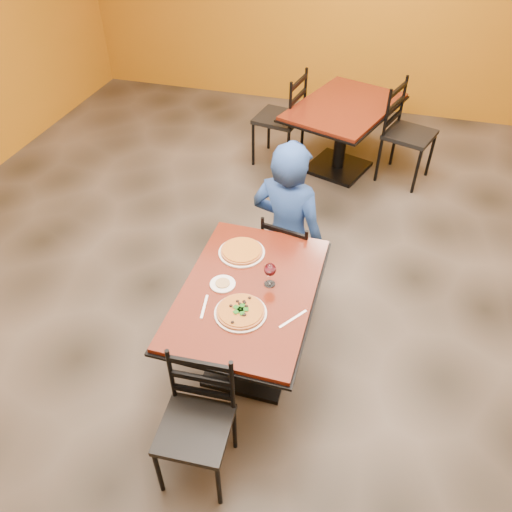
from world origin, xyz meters
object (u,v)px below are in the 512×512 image
(pizza_main, at_px, (241,311))
(wine_glass, at_px, (270,274))
(chair_second_right, at_px, (410,135))
(plate_main, at_px, (241,313))
(side_plate, at_px, (223,284))
(table_main, at_px, (249,310))
(plate_far, at_px, (242,252))
(chair_main_near, at_px, (195,430))
(pizza_far, at_px, (242,251))
(chair_second_left, at_px, (279,118))
(table_second, at_px, (343,122))
(diner, at_px, (288,214))
(chair_main_far, at_px, (291,255))

(pizza_main, bearing_deg, wine_glass, 70.55)
(chair_second_right, relative_size, plate_main, 3.27)
(pizza_main, bearing_deg, side_plate, 131.65)
(table_main, xyz_separation_m, chair_second_right, (0.88, 2.83, -0.05))
(plate_far, bearing_deg, wine_glass, -42.87)
(chair_second_right, distance_m, plate_far, 2.73)
(chair_main_near, bearing_deg, pizza_far, 90.19)
(chair_second_left, bearing_deg, table_second, 99.50)
(table_second, distance_m, chair_second_left, 0.69)
(table_second, relative_size, wine_glass, 8.45)
(diner, xyz_separation_m, plate_far, (-0.16, -0.69, 0.13))
(pizza_main, height_order, plate_far, pizza_main)
(plate_far, height_order, side_plate, same)
(table_main, bearing_deg, chair_second_right, 72.83)
(table_main, bearing_deg, pizza_main, -86.31)
(table_second, distance_m, chair_second_right, 0.69)
(plate_main, relative_size, plate_far, 1.00)
(plate_far, distance_m, pizza_far, 0.02)
(chair_second_right, distance_m, side_plate, 3.04)
(plate_main, relative_size, wine_glass, 1.72)
(table_second, xyz_separation_m, wine_glass, (-0.07, -2.76, 0.28))
(chair_main_far, distance_m, wine_glass, 0.82)
(chair_second_left, height_order, plate_far, chair_second_left)
(chair_main_near, relative_size, plate_main, 2.73)
(diner, bearing_deg, table_main, 100.63)
(chair_main_near, xyz_separation_m, chair_second_right, (0.94, 3.64, 0.08))
(pizza_main, relative_size, plate_far, 0.92)
(table_second, height_order, wine_glass, wine_glass)
(table_second, bearing_deg, diner, -95.09)
(chair_main_far, xyz_separation_m, pizza_far, (-0.25, -0.46, 0.36))
(chair_main_far, distance_m, side_plate, 0.90)
(table_main, relative_size, wine_glass, 6.83)
(chair_second_left, distance_m, chair_second_right, 1.38)
(table_main, bearing_deg, side_plate, -177.32)
(plate_far, bearing_deg, chair_second_right, 68.01)
(chair_main_near, bearing_deg, table_main, 81.59)
(chair_main_near, height_order, diner, diner)
(table_main, distance_m, pizza_main, 0.30)
(side_plate, bearing_deg, table_second, 82.99)
(table_main, relative_size, side_plate, 7.69)
(plate_far, distance_m, side_plate, 0.32)
(plate_main, bearing_deg, chair_second_right, 74.18)
(table_second, bearing_deg, table_main, -93.71)
(table_main, height_order, pizza_main, pizza_main)
(diner, relative_size, pizza_far, 4.45)
(diner, xyz_separation_m, pizza_far, (-0.16, -0.69, 0.15))
(plate_main, bearing_deg, pizza_far, 106.55)
(chair_second_left, bearing_deg, wine_glass, 22.22)
(table_second, xyz_separation_m, diner, (-0.16, -1.83, 0.06))
(chair_second_right, bearing_deg, table_main, -178.79)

